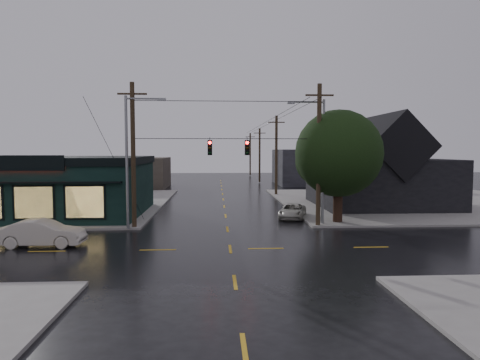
{
  "coord_description": "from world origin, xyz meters",
  "views": [
    {
      "loc": [
        -0.75,
        -23.46,
        5.5
      ],
      "look_at": [
        0.89,
        6.19,
        3.42
      ],
      "focal_mm": 32.0,
      "sensor_mm": 36.0,
      "label": 1
    }
  ],
  "objects": [
    {
      "name": "utility_pole_far_b",
      "position": [
        6.5,
        48.0,
        0.0
      ],
      "size": [
        2.0,
        0.32,
        9.15
      ],
      "primitive_type": null,
      "color": "black",
      "rests_on": "ground"
    },
    {
      "name": "streetlight_nw",
      "position": [
        -6.8,
        5.8,
        0.0
      ],
      "size": [
        5.4,
        0.3,
        9.15
      ],
      "primitive_type": null,
      "color": "gray",
      "rests_on": "ground"
    },
    {
      "name": "sidewalk_nw",
      "position": [
        -20.0,
        20.0,
        0.07
      ],
      "size": [
        28.0,
        28.0,
        0.15
      ],
      "primitive_type": "cube",
      "color": "gray",
      "rests_on": "ground"
    },
    {
      "name": "corner_tree",
      "position": [
        8.31,
        7.84,
        5.24
      ],
      "size": [
        6.48,
        6.48,
        8.36
      ],
      "color": "black",
      "rests_on": "ground"
    },
    {
      "name": "pizza_shop",
      "position": [
        -15.0,
        12.94,
        2.56
      ],
      "size": [
        16.3,
        12.34,
        4.9
      ],
      "color": "black",
      "rests_on": "ground"
    },
    {
      "name": "ne_building",
      "position": [
        15.0,
        17.0,
        4.47
      ],
      "size": [
        12.6,
        11.6,
        8.75
      ],
      "color": "black",
      "rests_on": "ground"
    },
    {
      "name": "bg_building_east",
      "position": [
        16.0,
        45.0,
        2.8
      ],
      "size": [
        14.0,
        12.0,
        5.6
      ],
      "primitive_type": "cube",
      "color": "#222327",
      "rests_on": "ground"
    },
    {
      "name": "suv_silver",
      "position": [
        5.38,
        10.53,
        0.58
      ],
      "size": [
        3.03,
        4.53,
        1.15
      ],
      "primitive_type": "imported",
      "rotation": [
        0.0,
        0.0,
        -0.29
      ],
      "color": "#B8B5A9",
      "rests_on": "ground"
    },
    {
      "name": "bg_building_west",
      "position": [
        -14.0,
        40.0,
        2.2
      ],
      "size": [
        12.0,
        10.0,
        4.4
      ],
      "primitive_type": "cube",
      "color": "#3D342C",
      "rests_on": "ground"
    },
    {
      "name": "utility_pole_far_a",
      "position": [
        6.5,
        28.0,
        0.0
      ],
      "size": [
        2.0,
        0.32,
        9.65
      ],
      "primitive_type": null,
      "color": "black",
      "rests_on": "ground"
    },
    {
      "name": "sedan_cream",
      "position": [
        -10.71,
        1.23,
        0.77
      ],
      "size": [
        4.68,
        1.64,
        1.54
      ],
      "primitive_type": "imported",
      "rotation": [
        0.0,
        0.0,
        1.57
      ],
      "color": "beige",
      "rests_on": "ground"
    },
    {
      "name": "utility_pole_far_c",
      "position": [
        6.5,
        68.0,
        0.0
      ],
      "size": [
        2.0,
        0.32,
        9.15
      ],
      "primitive_type": null,
      "color": "black",
      "rests_on": "ground"
    },
    {
      "name": "ground_plane",
      "position": [
        0.0,
        0.0,
        0.0
      ],
      "size": [
        160.0,
        160.0,
        0.0
      ],
      "primitive_type": "plane",
      "color": "black"
    },
    {
      "name": "utility_pole_nw",
      "position": [
        -6.5,
        6.5,
        0.0
      ],
      "size": [
        2.0,
        0.32,
        10.15
      ],
      "primitive_type": null,
      "color": "black",
      "rests_on": "ground"
    },
    {
      "name": "streetlight_ne",
      "position": [
        7.0,
        7.2,
        0.0
      ],
      "size": [
        5.4,
        0.3,
        9.15
      ],
      "primitive_type": null,
      "color": "gray",
      "rests_on": "ground"
    },
    {
      "name": "span_signal_assembly",
      "position": [
        0.1,
        6.5,
        5.7
      ],
      "size": [
        13.0,
        0.48,
        1.23
      ],
      "color": "black",
      "rests_on": "ground"
    },
    {
      "name": "utility_pole_ne",
      "position": [
        6.5,
        6.5,
        0.0
      ],
      "size": [
        2.0,
        0.32,
        10.15
      ],
      "primitive_type": null,
      "color": "black",
      "rests_on": "ground"
    },
    {
      "name": "sidewalk_ne",
      "position": [
        20.0,
        20.0,
        0.07
      ],
      "size": [
        28.0,
        28.0,
        0.15
      ],
      "primitive_type": "cube",
      "color": "gray",
      "rests_on": "ground"
    }
  ]
}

